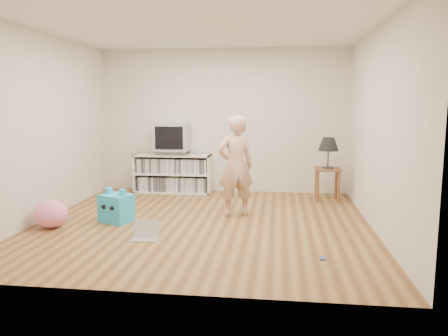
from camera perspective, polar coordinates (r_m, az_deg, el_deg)
ground at (r=6.02m, az=-2.75°, el=-7.20°), size 4.50×4.50×0.00m
walls at (r=5.81m, az=-2.84°, el=5.25°), size 4.52×4.52×2.60m
ceiling at (r=5.88m, az=-2.94°, el=18.00°), size 4.50×4.50×0.01m
media_unit at (r=8.08m, az=-6.63°, el=-0.67°), size 1.40×0.45×0.70m
dvd_deck at (r=8.01m, az=-6.71°, el=2.03°), size 0.45×0.35×0.07m
crt_tv at (r=7.98m, az=-6.75°, el=4.06°), size 0.60×0.53×0.50m
side_table at (r=7.50m, az=13.35°, el=-1.03°), size 0.42×0.42×0.55m
table_lamp at (r=7.44m, az=13.49°, el=2.96°), size 0.34×0.34×0.52m
person at (r=6.26m, az=1.52°, el=0.24°), size 0.62×0.52×1.46m
laptop at (r=5.43m, az=-10.17°, el=-8.43°), size 0.33×0.27×0.22m
playing_cards at (r=4.79m, az=12.77°, el=-11.43°), size 0.07×0.10×0.02m
plush_blue at (r=6.22m, az=-13.89°, el=-5.03°), size 0.49×0.45×0.47m
plush_pink at (r=6.19m, az=-21.68°, el=-5.59°), size 0.52×0.52×0.37m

